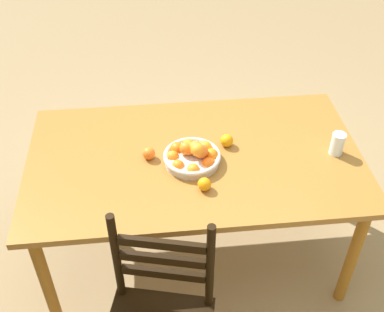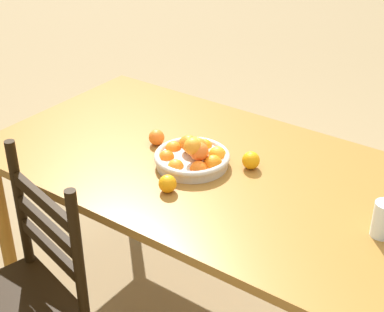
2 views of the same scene
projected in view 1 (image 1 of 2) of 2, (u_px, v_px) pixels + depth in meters
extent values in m
plane|color=#8F7752|center=(194.00, 250.00, 2.96)|extent=(12.00, 12.00, 0.00)
cube|color=olive|center=(195.00, 159.00, 2.48)|extent=(1.70, 0.98, 0.03)
cylinder|color=#9C601C|center=(307.00, 154.00, 3.09)|extent=(0.06, 0.06, 0.72)
cylinder|color=#9C601C|center=(63.00, 171.00, 2.97)|extent=(0.06, 0.06, 0.72)
cylinder|color=#9C601C|center=(353.00, 256.00, 2.48)|extent=(0.06, 0.06, 0.72)
cylinder|color=#9C601C|center=(46.00, 283.00, 2.35)|extent=(0.06, 0.06, 0.72)
cylinder|color=black|center=(116.00, 257.00, 2.03)|extent=(0.04, 0.04, 0.51)
cylinder|color=black|center=(210.00, 268.00, 1.99)|extent=(0.04, 0.04, 0.51)
cube|color=black|center=(163.00, 273.00, 2.06)|extent=(0.36, 0.11, 0.04)
cube|color=black|center=(163.00, 259.00, 2.00)|extent=(0.36, 0.11, 0.04)
cube|color=black|center=(162.00, 244.00, 1.94)|extent=(0.36, 0.11, 0.04)
cylinder|color=beige|center=(192.00, 159.00, 2.42)|extent=(0.27, 0.27, 0.04)
torus|color=beige|center=(192.00, 156.00, 2.41)|extent=(0.29, 0.29, 0.02)
sphere|color=orange|center=(173.00, 157.00, 2.41)|extent=(0.06, 0.06, 0.06)
sphere|color=orange|center=(178.00, 166.00, 2.36)|extent=(0.06, 0.06, 0.06)
sphere|color=orange|center=(193.00, 170.00, 2.34)|extent=(0.06, 0.06, 0.06)
sphere|color=orange|center=(208.00, 164.00, 2.37)|extent=(0.07, 0.07, 0.07)
sphere|color=orange|center=(211.00, 155.00, 2.41)|extent=(0.07, 0.07, 0.07)
sphere|color=orange|center=(205.00, 148.00, 2.46)|extent=(0.07, 0.07, 0.07)
sphere|color=orange|center=(188.00, 145.00, 2.48)|extent=(0.06, 0.06, 0.06)
sphere|color=orange|center=(177.00, 149.00, 2.45)|extent=(0.07, 0.07, 0.07)
sphere|color=orange|center=(198.00, 150.00, 2.34)|extent=(0.07, 0.07, 0.07)
sphere|color=orange|center=(196.00, 148.00, 2.39)|extent=(0.07, 0.07, 0.07)
sphere|color=orange|center=(186.00, 148.00, 2.40)|extent=(0.07, 0.07, 0.07)
sphere|color=orange|center=(201.00, 151.00, 2.37)|extent=(0.07, 0.07, 0.07)
sphere|color=orange|center=(189.00, 148.00, 2.40)|extent=(0.07, 0.07, 0.07)
sphere|color=orange|center=(204.00, 184.00, 2.26)|extent=(0.06, 0.06, 0.06)
sphere|color=orange|center=(227.00, 141.00, 2.51)|extent=(0.07, 0.07, 0.07)
sphere|color=orange|center=(149.00, 153.00, 2.43)|extent=(0.06, 0.06, 0.06)
cylinder|color=silver|center=(337.00, 144.00, 2.45)|extent=(0.07, 0.07, 0.12)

